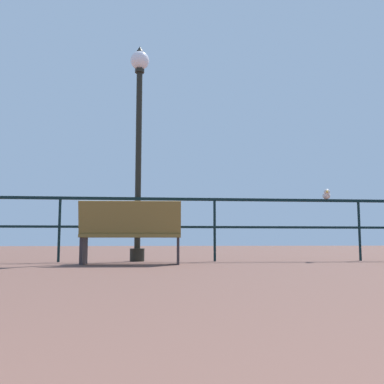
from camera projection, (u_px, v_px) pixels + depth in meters
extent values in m
cube|color=black|center=(139.00, 199.00, 7.51)|extent=(18.36, 0.05, 0.05)
cube|color=black|center=(138.00, 227.00, 7.46)|extent=(18.36, 0.04, 0.04)
cylinder|color=black|center=(59.00, 230.00, 7.32)|extent=(0.04, 0.04, 1.07)
cylinder|color=black|center=(215.00, 230.00, 7.59)|extent=(0.04, 0.04, 1.07)
cylinder|color=black|center=(359.00, 231.00, 7.86)|extent=(0.04, 0.04, 1.07)
cube|color=brown|center=(131.00, 236.00, 6.65)|extent=(1.53, 0.56, 0.05)
cube|color=brown|center=(130.00, 218.00, 6.47)|extent=(1.51, 0.24, 0.51)
cube|color=#2E2628|center=(178.00, 250.00, 6.65)|extent=(0.07, 0.42, 0.43)
cube|color=#2E2628|center=(178.00, 227.00, 6.87)|extent=(0.06, 0.32, 0.04)
cube|color=#2E2628|center=(84.00, 250.00, 6.60)|extent=(0.07, 0.42, 0.43)
cube|color=#2E2628|center=(87.00, 227.00, 6.82)|extent=(0.06, 0.32, 0.04)
cylinder|color=black|center=(137.00, 255.00, 7.57)|extent=(0.25, 0.25, 0.22)
cylinder|color=black|center=(138.00, 159.00, 7.76)|extent=(0.10, 0.10, 3.15)
cylinder|color=black|center=(140.00, 71.00, 7.93)|extent=(0.17, 0.17, 0.06)
sphere|color=white|center=(140.00, 61.00, 7.95)|extent=(0.34, 0.34, 0.34)
cone|color=black|center=(140.00, 49.00, 7.98)|extent=(0.13, 0.13, 0.10)
ellipsoid|color=silver|center=(326.00, 196.00, 7.87)|extent=(0.20, 0.26, 0.13)
ellipsoid|color=gray|center=(326.00, 195.00, 7.87)|extent=(0.16, 0.23, 0.04)
sphere|color=silver|center=(327.00, 192.00, 7.77)|extent=(0.10, 0.10, 0.10)
cone|color=yellow|center=(327.00, 191.00, 7.70)|extent=(0.05, 0.06, 0.04)
cube|color=gray|center=(326.00, 196.00, 7.99)|extent=(0.08, 0.09, 0.02)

